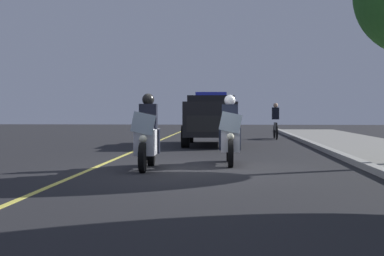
% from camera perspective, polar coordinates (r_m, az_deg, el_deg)
% --- Properties ---
extents(ground_plane, '(80.00, 80.00, 0.00)m').
position_cam_1_polar(ground_plane, '(12.27, -0.34, -4.36)').
color(ground_plane, black).
extents(curb_strip, '(48.00, 0.24, 0.15)m').
position_cam_1_polar(curb_strip, '(12.61, 18.21, -3.94)').
color(curb_strip, '#9E9B93').
rests_on(curb_strip, ground).
extents(lane_stripe_center, '(48.00, 0.12, 0.01)m').
position_cam_1_polar(lane_stripe_center, '(12.62, -10.39, -4.19)').
color(lane_stripe_center, '#E0D14C').
rests_on(lane_stripe_center, ground).
extents(police_motorcycle_lead_left, '(2.14, 0.57, 1.72)m').
position_cam_1_polar(police_motorcycle_lead_left, '(12.34, -4.72, -1.07)').
color(police_motorcycle_lead_left, black).
rests_on(police_motorcycle_lead_left, ground).
extents(police_motorcycle_lead_right, '(2.14, 0.57, 1.72)m').
position_cam_1_polar(police_motorcycle_lead_right, '(13.39, 4.00, -0.84)').
color(police_motorcycle_lead_right, black).
rests_on(police_motorcycle_lead_right, ground).
extents(police_suv, '(4.95, 2.16, 2.05)m').
position_cam_1_polar(police_suv, '(20.96, 2.01, 1.12)').
color(police_suv, black).
rests_on(police_suv, ground).
extents(cyclist_background, '(1.76, 0.33, 1.69)m').
position_cam_1_polar(cyclist_background, '(25.67, 8.77, 0.73)').
color(cyclist_background, black).
rests_on(cyclist_background, ground).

